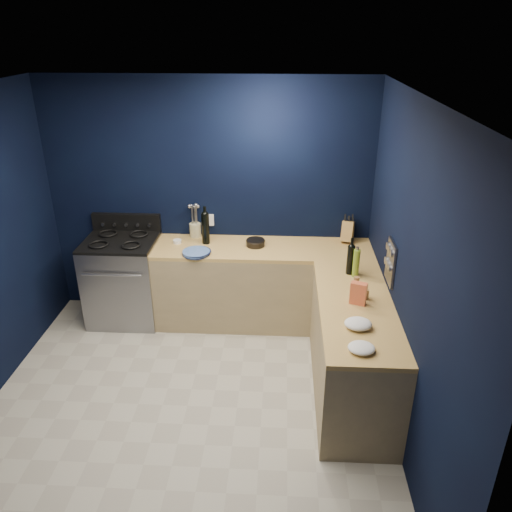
# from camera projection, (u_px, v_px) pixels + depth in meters

# --- Properties ---
(floor) EXTENTS (3.50, 3.50, 0.02)m
(floor) POSITION_uv_depth(u_px,v_px,m) (187.00, 407.00, 4.38)
(floor) COLOR #ACA796
(floor) RESTS_ON ground
(ceiling) EXTENTS (3.50, 3.50, 0.02)m
(ceiling) POSITION_uv_depth(u_px,v_px,m) (164.00, 96.00, 3.26)
(ceiling) COLOR silver
(ceiling) RESTS_ON ground
(wall_back) EXTENTS (3.50, 0.02, 2.60)m
(wall_back) POSITION_uv_depth(u_px,v_px,m) (209.00, 200.00, 5.41)
(wall_back) COLOR black
(wall_back) RESTS_ON ground
(wall_right) EXTENTS (0.02, 3.50, 2.60)m
(wall_right) POSITION_uv_depth(u_px,v_px,m) (410.00, 280.00, 3.73)
(wall_right) COLOR black
(wall_right) RESTS_ON ground
(wall_front) EXTENTS (3.50, 0.02, 2.60)m
(wall_front) POSITION_uv_depth(u_px,v_px,m) (100.00, 453.00, 2.23)
(wall_front) COLOR black
(wall_front) RESTS_ON ground
(cab_back) EXTENTS (2.30, 0.63, 0.86)m
(cab_back) POSITION_uv_depth(u_px,v_px,m) (263.00, 286.00, 5.46)
(cab_back) COLOR tan
(cab_back) RESTS_ON floor
(top_back) EXTENTS (2.30, 0.63, 0.04)m
(top_back) POSITION_uv_depth(u_px,v_px,m) (263.00, 249.00, 5.27)
(top_back) COLOR olive
(top_back) RESTS_ON cab_back
(cab_right) EXTENTS (0.63, 1.67, 0.86)m
(cab_right) POSITION_uv_depth(u_px,v_px,m) (352.00, 351.00, 4.38)
(cab_right) COLOR tan
(cab_right) RESTS_ON floor
(top_right) EXTENTS (0.63, 1.67, 0.04)m
(top_right) POSITION_uv_depth(u_px,v_px,m) (356.00, 307.00, 4.19)
(top_right) COLOR olive
(top_right) RESTS_ON cab_right
(gas_range) EXTENTS (0.76, 0.66, 0.92)m
(gas_range) POSITION_uv_depth(u_px,v_px,m) (125.00, 281.00, 5.51)
(gas_range) COLOR gray
(gas_range) RESTS_ON floor
(oven_door) EXTENTS (0.59, 0.02, 0.42)m
(oven_door) POSITION_uv_depth(u_px,v_px,m) (116.00, 296.00, 5.23)
(oven_door) COLOR black
(oven_door) RESTS_ON gas_range
(cooktop) EXTENTS (0.76, 0.66, 0.03)m
(cooktop) POSITION_uv_depth(u_px,v_px,m) (120.00, 242.00, 5.30)
(cooktop) COLOR black
(cooktop) RESTS_ON gas_range
(backguard) EXTENTS (0.76, 0.06, 0.20)m
(backguard) POSITION_uv_depth(u_px,v_px,m) (127.00, 222.00, 5.53)
(backguard) COLOR black
(backguard) RESTS_ON gas_range
(spice_panel) EXTENTS (0.02, 0.28, 0.38)m
(spice_panel) POSITION_uv_depth(u_px,v_px,m) (391.00, 262.00, 4.28)
(spice_panel) COLOR gray
(spice_panel) RESTS_ON wall_right
(wall_outlet) EXTENTS (0.09, 0.02, 0.13)m
(wall_outlet) POSITION_uv_depth(u_px,v_px,m) (210.00, 220.00, 5.49)
(wall_outlet) COLOR white
(wall_outlet) RESTS_ON wall_back
(plate_stack) EXTENTS (0.37, 0.37, 0.04)m
(plate_stack) POSITION_uv_depth(u_px,v_px,m) (196.00, 253.00, 5.09)
(plate_stack) COLOR teal
(plate_stack) RESTS_ON top_back
(ramekin) EXTENTS (0.11, 0.11, 0.03)m
(ramekin) POSITION_uv_depth(u_px,v_px,m) (177.00, 241.00, 5.36)
(ramekin) COLOR white
(ramekin) RESTS_ON top_back
(utensil_crock) EXTENTS (0.16, 0.16, 0.15)m
(utensil_crock) POSITION_uv_depth(u_px,v_px,m) (195.00, 230.00, 5.49)
(utensil_crock) COLOR beige
(utensil_crock) RESTS_ON top_back
(wine_bottle_back) EXTENTS (0.10, 0.10, 0.34)m
(wine_bottle_back) POSITION_uv_depth(u_px,v_px,m) (206.00, 229.00, 5.29)
(wine_bottle_back) COLOR black
(wine_bottle_back) RESTS_ON top_back
(lemon_basket) EXTENTS (0.20, 0.20, 0.07)m
(lemon_basket) POSITION_uv_depth(u_px,v_px,m) (255.00, 243.00, 5.28)
(lemon_basket) COLOR black
(lemon_basket) RESTS_ON top_back
(knife_block) EXTENTS (0.18, 0.28, 0.27)m
(knife_block) POSITION_uv_depth(u_px,v_px,m) (348.00, 231.00, 5.38)
(knife_block) COLOR olive
(knife_block) RESTS_ON top_back
(wine_bottle_right) EXTENTS (0.07, 0.07, 0.28)m
(wine_bottle_right) POSITION_uv_depth(u_px,v_px,m) (350.00, 260.00, 4.65)
(wine_bottle_right) COLOR black
(wine_bottle_right) RESTS_ON top_right
(oil_bottle) EXTENTS (0.08, 0.08, 0.27)m
(oil_bottle) POSITION_uv_depth(u_px,v_px,m) (356.00, 263.00, 4.60)
(oil_bottle) COLOR olive
(oil_bottle) RESTS_ON top_right
(spice_jar_near) EXTENTS (0.05, 0.05, 0.11)m
(spice_jar_near) POSITION_uv_depth(u_px,v_px,m) (356.00, 283.00, 4.42)
(spice_jar_near) COLOR olive
(spice_jar_near) RESTS_ON top_right
(spice_jar_far) EXTENTS (0.05, 0.05, 0.09)m
(spice_jar_far) POSITION_uv_depth(u_px,v_px,m) (366.00, 294.00, 4.26)
(spice_jar_far) COLOR olive
(spice_jar_far) RESTS_ON top_right
(crouton_bag) EXTENTS (0.15, 0.10, 0.20)m
(crouton_bag) POSITION_uv_depth(u_px,v_px,m) (358.00, 293.00, 4.16)
(crouton_bag) COLOR #CB2B42
(crouton_bag) RESTS_ON top_right
(towel_front) EXTENTS (0.26, 0.24, 0.07)m
(towel_front) POSITION_uv_depth(u_px,v_px,m) (358.00, 324.00, 3.85)
(towel_front) COLOR white
(towel_front) RESTS_ON top_right
(towel_end) EXTENTS (0.24, 0.22, 0.06)m
(towel_end) POSITION_uv_depth(u_px,v_px,m) (361.00, 348.00, 3.58)
(towel_end) COLOR white
(towel_end) RESTS_ON top_right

